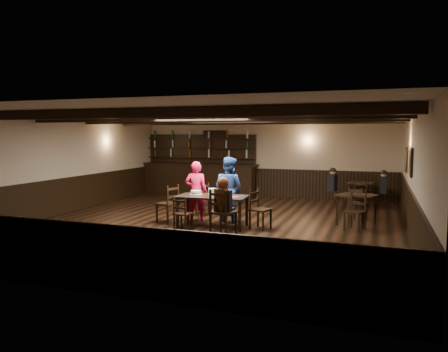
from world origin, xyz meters
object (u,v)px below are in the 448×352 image
(chair_near_right, at_px, (221,209))
(woman_pink, at_px, (196,191))
(cake, at_px, (196,193))
(chair_near_left, at_px, (182,211))
(dining_table, at_px, (212,199))
(bar_counter, at_px, (198,175))
(man_blue, at_px, (229,189))

(chair_near_right, relative_size, woman_pink, 0.67)
(cake, bearing_deg, chair_near_left, -94.11)
(cake, bearing_deg, dining_table, -8.50)
(chair_near_left, bearing_deg, woman_pink, 96.65)
(dining_table, relative_size, chair_near_left, 2.20)
(bar_counter, bearing_deg, dining_table, -63.45)
(woman_pink, height_order, cake, woman_pink)
(chair_near_right, bearing_deg, bar_counter, 117.29)
(chair_near_left, height_order, bar_counter, bar_counter)
(dining_table, height_order, bar_counter, bar_counter)
(dining_table, distance_m, chair_near_left, 0.85)
(chair_near_left, height_order, woman_pink, woman_pink)
(chair_near_left, bearing_deg, dining_table, 51.44)
(chair_near_left, distance_m, cake, 0.79)
(dining_table, xyz_separation_m, man_blue, (0.15, 0.75, 0.15))
(bar_counter, bearing_deg, woman_pink, -67.54)
(woman_pink, relative_size, cake, 4.90)
(chair_near_left, height_order, man_blue, man_blue)
(dining_table, relative_size, man_blue, 1.03)
(cake, xyz_separation_m, bar_counter, (-2.06, 4.98, -0.07))
(woman_pink, bearing_deg, dining_table, 125.65)
(woman_pink, distance_m, man_blue, 0.83)
(man_blue, bearing_deg, bar_counter, -41.70)
(dining_table, distance_m, woman_pink, 0.83)
(chair_near_right, bearing_deg, woman_pink, 130.43)
(chair_near_left, bearing_deg, chair_near_right, -12.41)
(dining_table, distance_m, bar_counter, 5.65)
(chair_near_left, bearing_deg, man_blue, 64.56)
(dining_table, relative_size, cake, 5.42)
(chair_near_left, relative_size, woman_pink, 0.50)
(dining_table, distance_m, chair_near_right, 1.02)
(chair_near_right, bearing_deg, dining_table, 121.41)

